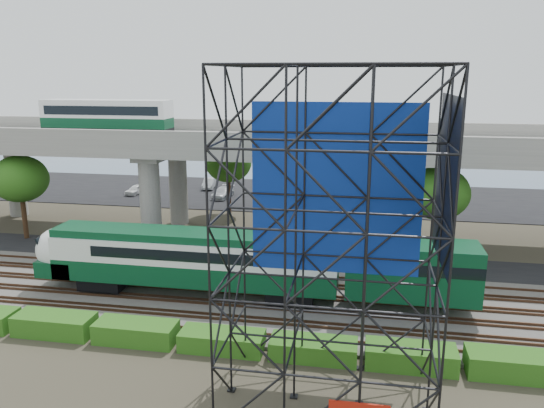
# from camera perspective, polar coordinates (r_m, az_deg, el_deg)

# --- Properties ---
(ground) EXTENTS (140.00, 140.00, 0.00)m
(ground) POSITION_cam_1_polar(r_m,az_deg,el_deg) (34.14, -5.07, -11.69)
(ground) COLOR #474233
(ground) RESTS_ON ground
(ballast_bed) EXTENTS (90.00, 12.00, 0.20)m
(ballast_bed) POSITION_cam_1_polar(r_m,az_deg,el_deg) (35.85, -4.22, -10.21)
(ballast_bed) COLOR slate
(ballast_bed) RESTS_ON ground
(service_road) EXTENTS (90.00, 5.00, 0.08)m
(service_road) POSITION_cam_1_polar(r_m,az_deg,el_deg) (43.57, -1.45, -5.82)
(service_road) COLOR black
(service_road) RESTS_ON ground
(parking_lot) EXTENTS (90.00, 18.00, 0.08)m
(parking_lot) POSITION_cam_1_polar(r_m,az_deg,el_deg) (65.88, 2.65, 0.94)
(parking_lot) COLOR black
(parking_lot) RESTS_ON ground
(harbor_water) EXTENTS (140.00, 40.00, 0.03)m
(harbor_water) POSITION_cam_1_polar(r_m,az_deg,el_deg) (87.33, 4.56, 4.08)
(harbor_water) COLOR #496379
(harbor_water) RESTS_ON ground
(rail_tracks) EXTENTS (90.00, 9.52, 0.16)m
(rail_tracks) POSITION_cam_1_polar(r_m,az_deg,el_deg) (35.78, -4.23, -9.94)
(rail_tracks) COLOR #472D1E
(rail_tracks) RESTS_ON ballast_bed
(commuter_train) EXTENTS (29.30, 3.06, 4.30)m
(commuter_train) POSITION_cam_1_polar(r_m,az_deg,el_deg) (34.94, -5.10, -5.96)
(commuter_train) COLOR black
(commuter_train) RESTS_ON rail_tracks
(overpass) EXTENTS (80.00, 12.00, 12.40)m
(overpass) POSITION_cam_1_polar(r_m,az_deg,el_deg) (47.10, -1.50, 5.91)
(overpass) COLOR #9E9B93
(overpass) RESTS_ON ground
(scaffold_tower) EXTENTS (9.36, 6.36, 15.00)m
(scaffold_tower) POSITION_cam_1_polar(r_m,az_deg,el_deg) (22.91, 6.32, -4.56)
(scaffold_tower) COLOR black
(scaffold_tower) RESTS_ON ground
(hedge_strip) EXTENTS (34.60, 1.80, 1.20)m
(hedge_strip) POSITION_cam_1_polar(r_m,az_deg,el_deg) (29.95, -5.38, -14.35)
(hedge_strip) COLOR #265413
(hedge_strip) RESTS_ON ground
(trees) EXTENTS (40.94, 16.94, 7.69)m
(trees) POSITION_cam_1_polar(r_m,az_deg,el_deg) (48.52, -5.56, 2.92)
(trees) COLOR #382314
(trees) RESTS_ON ground
(suv) EXTENTS (5.30, 2.96, 1.40)m
(suv) POSITION_cam_1_polar(r_m,az_deg,el_deg) (43.55, -6.07, -4.88)
(suv) COLOR black
(suv) RESTS_ON service_road
(parked_cars) EXTENTS (38.32, 9.43, 1.32)m
(parked_cars) POSITION_cam_1_polar(r_m,az_deg,el_deg) (65.08, 2.86, 1.37)
(parked_cars) COLOR white
(parked_cars) RESTS_ON parking_lot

